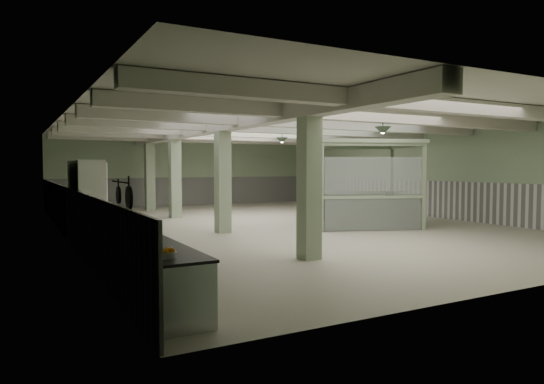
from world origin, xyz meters
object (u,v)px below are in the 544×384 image
prep_counter (138,264)px  guard_booth (360,170)px  walkin_cooler (87,202)px  filing_cabinet (394,206)px

prep_counter → guard_booth: 10.55m
walkin_cooler → guard_booth: guard_booth is taller
guard_booth → filing_cabinet: guard_booth is taller
prep_counter → walkin_cooler: size_ratio=1.99×
prep_counter → filing_cabinet: (11.08, 5.91, 0.11)m
walkin_cooler → filing_cabinet: walkin_cooler is taller
prep_counter → walkin_cooler: walkin_cooler is taller
filing_cabinet → walkin_cooler: bearing=169.6°
prep_counter → filing_cabinet: size_ratio=4.38×
walkin_cooler → guard_booth: size_ratio=0.55×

